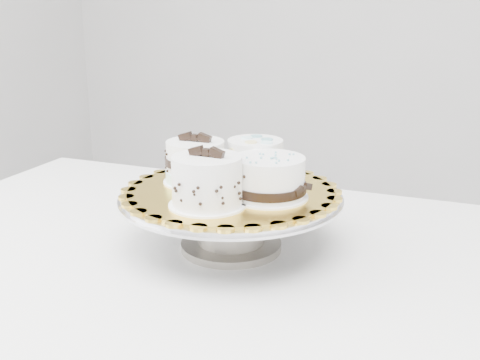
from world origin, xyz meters
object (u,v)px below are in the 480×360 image
at_px(table, 205,291).
at_px(cake_dots, 255,159).
at_px(cake_banded, 196,164).
at_px(cake_board, 231,191).
at_px(cake_stand, 231,211).
at_px(cake_swirl, 207,182).
at_px(cake_ribbon, 269,179).

distance_m(table, cake_dots, 0.24).
bearing_deg(cake_banded, cake_board, -14.73).
relative_size(cake_stand, cake_swirl, 3.12).
bearing_deg(cake_dots, table, -132.41).
xyz_separation_m(table, cake_stand, (0.04, 0.01, 0.15)).
xyz_separation_m(cake_stand, cake_dots, (0.01, 0.07, 0.07)).
bearing_deg(cake_dots, cake_stand, -107.98).
bearing_deg(cake_banded, cake_dots, 30.55).
xyz_separation_m(cake_stand, cake_swirl, (0.01, -0.08, 0.07)).
xyz_separation_m(cake_board, cake_banded, (-0.07, 0.01, 0.03)).
relative_size(cake_board, cake_dots, 2.88).
bearing_deg(cake_dots, cake_ribbon, -62.73).
height_order(table, cake_stand, cake_stand).
distance_m(table, cake_swirl, 0.23).
bearing_deg(cake_banded, table, -47.11).
relative_size(cake_stand, cake_board, 1.09).
xyz_separation_m(table, cake_swirl, (0.05, -0.07, 0.22)).
relative_size(cake_swirl, cake_banded, 1.07).
height_order(cake_board, cake_banded, cake_banded).
relative_size(cake_swirl, cake_dots, 1.00).
distance_m(cake_dots, cake_ribbon, 0.10).
height_order(table, cake_board, cake_board).
bearing_deg(cake_dots, cake_swirl, -102.36).
xyz_separation_m(cake_banded, cake_ribbon, (0.14, -0.02, -0.00)).
relative_size(cake_stand, cake_dots, 3.13).
relative_size(cake_banded, cake_ribbon, 0.82).
relative_size(cake_stand, cake_ribbon, 2.73).
height_order(cake_stand, cake_banded, cake_banded).
relative_size(cake_board, cake_banded, 3.07).
bearing_deg(cake_swirl, cake_banded, 126.17).
relative_size(cake_board, cake_swirl, 2.87).
distance_m(table, cake_board, 0.19).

